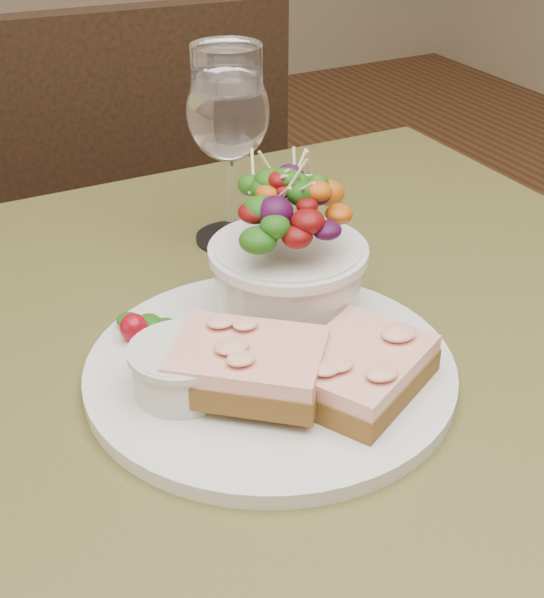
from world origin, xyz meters
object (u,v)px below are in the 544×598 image
chair_far (135,341)px  sandwich_back (248,365)px  cafe_table (283,463)px  sandwich_front (360,370)px  salad_bowl (288,248)px  ramekin (182,367)px  wine_glass (228,118)px  dinner_plate (270,370)px

chair_far → sandwich_back: chair_far is taller
cafe_table → sandwich_back: size_ratio=6.13×
sandwich_back → sandwich_front: bearing=16.5°
cafe_table → salad_bowl: 0.18m
cafe_table → ramekin: 0.16m
sandwich_back → wine_glass: (0.10, 0.24, 0.09)m
chair_far → wine_glass: (-0.05, -0.54, 0.58)m
chair_far → salad_bowl: chair_far is taller
sandwich_front → salad_bowl: 0.12m
cafe_table → chair_far: size_ratio=0.89×
sandwich_back → wine_glass: bearing=107.3°
sandwich_front → wine_glass: wine_glass is taller
sandwich_back → chair_far: bearing=118.9°
chair_far → sandwich_back: bearing=84.0°
chair_far → dinner_plate: bearing=85.8°
ramekin → salad_bowl: bearing=26.4°
cafe_table → ramekin: size_ratio=11.48×
ramekin → sandwich_back: bearing=-30.7°
sandwich_front → sandwich_back: 0.08m
cafe_table → sandwich_front: 0.15m
salad_bowl → sandwich_back: bearing=-133.1°
dinner_plate → sandwich_back: bearing=-141.6°
sandwich_front → sandwich_back: sandwich_back is taller
dinner_plate → wine_glass: size_ratio=1.57×
sandwich_front → chair_far: bearing=56.7°
sandwich_front → wine_glass: (0.03, 0.27, 0.10)m
salad_bowl → dinner_plate: bearing=-128.6°
cafe_table → wine_glass: (0.05, 0.21, 0.22)m
salad_bowl → wine_glass: 0.17m
ramekin → salad_bowl: size_ratio=0.55×
cafe_table → chair_far: 0.83m
wine_glass → cafe_table: bearing=-104.3°
sandwich_front → salad_bowl: bearing=60.8°
sandwich_front → ramekin: 0.12m
ramekin → wine_glass: (0.14, 0.22, 0.09)m
chair_far → ramekin: bearing=80.8°
cafe_table → wine_glass: size_ratio=4.57×
sandwich_back → salad_bowl: size_ratio=1.03×
wine_glass → chair_far: bearing=84.7°
sandwich_back → ramekin: size_ratio=1.87×
wine_glass → ramekin: bearing=-122.5°
sandwich_back → salad_bowl: bearing=86.7°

